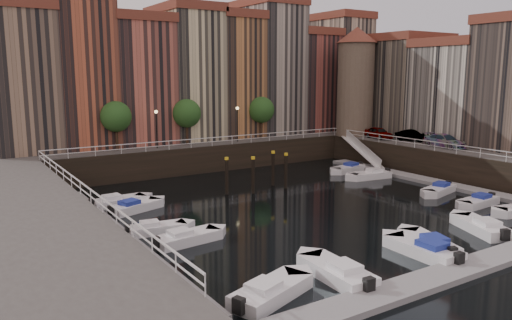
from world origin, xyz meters
TOP-DOWN VIEW (x-y plane):
  - ground at (0.00, 0.00)m, footprint 200.00×200.00m
  - quay_far at (0.00, 26.00)m, footprint 80.00×20.00m
  - quay_right at (28.00, -2.00)m, footprint 20.00×36.00m
  - dock_left at (-16.20, -1.00)m, footprint 2.00×28.00m
  - dock_right at (16.20, -1.00)m, footprint 2.00×28.00m
  - dock_near at (0.00, -17.00)m, footprint 30.00×2.00m
  - mountains at (1.72, 110.00)m, footprint 145.00×100.00m
  - far_terrace at (3.31, 23.50)m, footprint 48.70×10.30m
  - right_terrace at (26.50, 3.80)m, footprint 9.30×24.30m
  - corner_tower at (20.00, 14.50)m, footprint 5.20×5.20m
  - promenade_trees at (-1.33, 18.20)m, footprint 21.20×3.20m
  - street_lamps at (-1.00, 17.20)m, footprint 10.36×0.36m
  - railings at (0.00, 4.88)m, footprint 36.08×34.04m
  - gangway at (17.10, 10.00)m, footprint 2.78×8.32m
  - mooring_pilings at (-0.18, 5.83)m, footprint 6.38×2.14m
  - boat_left_0 at (-12.51, -14.04)m, footprint 5.23×3.36m
  - boat_left_1 at (-12.49, -4.22)m, footprint 4.78×2.17m
  - boat_left_2 at (-13.39, -1.12)m, footprint 4.29×2.08m
  - boat_left_3 at (-12.78, 5.15)m, footprint 4.84×3.07m
  - boat_left_4 at (-13.41, 7.54)m, footprint 4.75×2.01m
  - boat_right_1 at (12.33, -8.79)m, footprint 4.47×1.86m
  - boat_right_2 at (13.17, -4.19)m, footprint 4.65×2.64m
  - boat_right_3 at (12.65, 4.05)m, footprint 4.92×2.34m
  - boat_right_4 at (13.22, 8.08)m, footprint 4.75×2.39m
  - boat_near_0 at (-8.04, -14.00)m, footprint 2.20×5.31m
  - boat_near_1 at (-1.20, -14.19)m, footprint 2.00×5.23m
  - boat_near_2 at (0.04, -13.56)m, footprint 3.06×4.99m
  - boat_near_3 at (5.95, -13.30)m, footprint 3.48×5.19m
  - car_a at (20.01, 10.15)m, footprint 2.28×4.35m
  - car_b at (21.54, 6.18)m, footprint 2.49×4.28m
  - car_c at (20.54, 1.00)m, footprint 2.27×5.02m

SIDE VIEW (x-z plane):
  - ground at x=0.00m, z-range 0.00..0.00m
  - dock_left at x=-16.20m, z-range 0.00..0.35m
  - dock_right at x=16.20m, z-range 0.00..0.35m
  - dock_near at x=0.00m, z-range 0.00..0.35m
  - boat_left_2 at x=-13.39m, z-range -0.16..0.81m
  - boat_right_1 at x=12.33m, z-range -0.17..0.85m
  - boat_right_2 at x=13.17m, z-range -0.17..0.87m
  - boat_right_4 at x=13.22m, z-range -0.17..0.89m
  - boat_left_1 at x=-12.49m, z-range -0.18..0.90m
  - boat_left_4 at x=-13.41m, z-range -0.18..0.90m
  - boat_left_3 at x=-12.78m, z-range -0.18..0.91m
  - boat_right_3 at x=12.65m, z-range -0.18..0.93m
  - boat_near_2 at x=0.04m, z-range -0.18..0.94m
  - boat_near_3 at x=5.95m, z-range -0.19..0.98m
  - boat_left_0 at x=-12.51m, z-range -0.19..0.98m
  - boat_near_1 at x=-1.20m, z-range -0.20..1.00m
  - boat_near_0 at x=-8.04m, z-range -0.20..1.01m
  - quay_far at x=0.00m, z-range 0.00..3.00m
  - quay_right at x=28.00m, z-range 0.00..3.00m
  - mooring_pilings at x=-0.18m, z-range -0.24..3.54m
  - gangway at x=17.10m, z-range 0.05..3.78m
  - car_b at x=21.54m, z-range 3.00..4.33m
  - car_a at x=20.01m, z-range 3.00..4.41m
  - car_c at x=20.54m, z-range 3.00..4.43m
  - railings at x=0.00m, z-range 3.53..4.05m
  - street_lamps at x=-1.00m, z-range 3.81..7.99m
  - promenade_trees at x=-1.33m, z-range 3.98..9.18m
  - mountains at x=1.72m, z-range -1.08..16.92m
  - right_terrace at x=26.50m, z-range 2.56..16.56m
  - corner_tower at x=20.00m, z-range 3.29..17.09m
  - far_terrace at x=3.31m, z-range 2.20..19.70m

